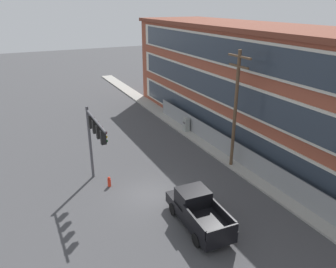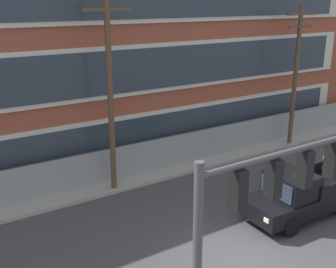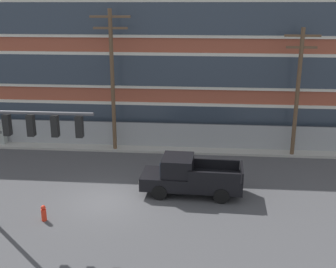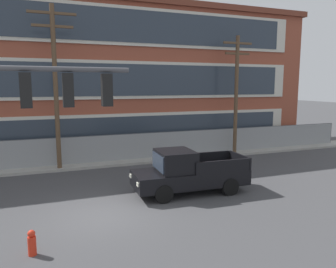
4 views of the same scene
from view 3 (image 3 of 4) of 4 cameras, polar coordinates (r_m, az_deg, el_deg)
The scene contains 10 objects.
ground_plane at distance 22.11m, azimuth -8.47°, elevation -9.00°, with size 160.00×160.00×0.00m, color #424244.
sidewalk_building_side at distance 29.59m, azimuth -4.81°, elevation -1.79°, with size 80.00×1.86×0.16m, color #9E9B93.
brick_mill_building at distance 33.97m, azimuth -8.98°, elevation 9.72°, with size 42.38×9.04×10.71m.
chain_link_fence at distance 29.19m, azimuth -0.11°, elevation -0.21°, with size 36.77×0.06×1.85m.
traffic_signal_mast at distance 18.81m, azimuth -19.03°, elevation -0.66°, with size 4.86×0.43×5.69m.
pickup_truck_black at distance 22.35m, azimuth 2.89°, elevation -5.81°, with size 5.42×2.27×2.05m.
utility_pole_near_corner at distance 28.00m, azimuth -7.56°, elevation 7.88°, with size 2.61×0.26×9.42m.
utility_pole_midblock at distance 27.99m, azimuth 17.18°, elevation 5.94°, with size 2.20×0.26×8.33m.
electrical_cabinet at distance 32.10m, azimuth -21.69°, elevation -0.16°, with size 0.65×0.53×1.54m.
fire_hydrant at distance 20.74m, azimuth -16.48°, elevation -10.24°, with size 0.24×0.24×0.78m.
Camera 3 is at (4.94, -19.24, 9.72)m, focal length 45.00 mm.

